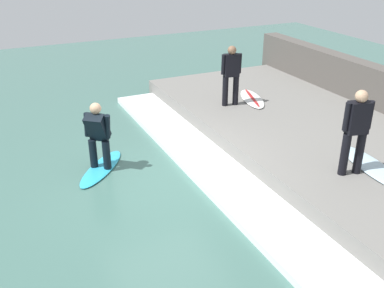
{
  "coord_description": "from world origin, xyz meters",
  "views": [
    {
      "loc": [
        -2.95,
        -7.6,
        4.62
      ],
      "look_at": [
        0.65,
        0.0,
        0.7
      ],
      "focal_mm": 42.0,
      "sensor_mm": 36.0,
      "label": 1
    }
  ],
  "objects": [
    {
      "name": "concrete_ledge",
      "position": [
        3.85,
        0.0,
        0.24
      ],
      "size": [
        4.4,
        10.58,
        0.48
      ],
      "primitive_type": "cube",
      "color": "slate",
      "rests_on": "ground_plane"
    },
    {
      "name": "surfer_riding",
      "position": [
        -1.05,
        1.02,
        0.87
      ],
      "size": [
        0.62,
        0.63,
        1.47
      ],
      "color": "black",
      "rests_on": "surfboard_riding"
    },
    {
      "name": "surfboard_riding",
      "position": [
        -1.05,
        1.02,
        0.03
      ],
      "size": [
        1.52,
        1.69,
        0.06
      ],
      "color": "#2DADD1",
      "rests_on": "ground_plane"
    },
    {
      "name": "surfer_waiting_far",
      "position": [
        3.01,
        -2.05,
        1.41
      ],
      "size": [
        0.55,
        0.32,
        1.67
      ],
      "color": "black",
      "rests_on": "concrete_ledge"
    },
    {
      "name": "surfboard_waiting_far",
      "position": [
        3.57,
        -2.1,
        0.51
      ],
      "size": [
        0.92,
        2.09,
        0.06
      ],
      "color": "silver",
      "rests_on": "concrete_ledge"
    },
    {
      "name": "surfer_waiting_near",
      "position": [
        2.84,
        2.25,
        1.37
      ],
      "size": [
        0.54,
        0.32,
        1.59
      ],
      "color": "black",
      "rests_on": "concrete_ledge"
    },
    {
      "name": "ground_plane",
      "position": [
        0.0,
        0.0,
        0.0
      ],
      "size": [
        28.0,
        28.0,
        0.0
      ],
      "primitive_type": "plane",
      "color": "#426B60"
    },
    {
      "name": "surfboard_waiting_near",
      "position": [
        3.61,
        2.36,
        0.51
      ],
      "size": [
        1.0,
        1.7,
        0.07
      ],
      "color": "white",
      "rests_on": "concrete_ledge"
    },
    {
      "name": "wave_foam_crest",
      "position": [
        1.09,
        0.0,
        0.07
      ],
      "size": [
        1.13,
        10.05,
        0.15
      ],
      "primitive_type": "cube",
      "color": "white",
      "rests_on": "ground_plane"
    }
  ]
}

